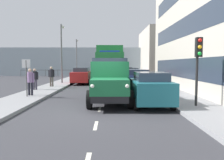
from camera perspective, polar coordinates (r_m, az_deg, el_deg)
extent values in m
plane|color=#38383D|center=(18.01, -2.06, -2.56)|extent=(80.00, 80.00, 0.00)
cube|color=gray|center=(18.47, 12.59, -2.26)|extent=(2.39, 36.28, 0.15)
cube|color=gray|center=(18.72, -16.51, -2.24)|extent=(2.39, 36.28, 0.15)
cube|color=silver|center=(7.74, -4.25, -11.75)|extent=(0.12, 1.10, 0.01)
cube|color=silver|center=(10.37, -3.26, -7.62)|extent=(0.12, 1.10, 0.01)
cube|color=silver|center=(12.60, -2.76, -5.50)|extent=(0.12, 1.10, 0.01)
cube|color=silver|center=(14.86, -2.40, -4.00)|extent=(0.12, 1.10, 0.01)
cube|color=silver|center=(17.71, -2.09, -2.66)|extent=(0.12, 1.10, 0.01)
cube|color=silver|center=(20.43, -1.87, -1.74)|extent=(0.12, 1.10, 0.01)
cube|color=silver|center=(23.35, -1.70, -0.99)|extent=(0.12, 1.10, 0.01)
cube|color=silver|center=(26.26, -1.56, -0.41)|extent=(0.12, 1.10, 0.01)
cube|color=silver|center=(29.16, -1.45, 0.06)|extent=(0.12, 1.10, 0.01)
cube|color=silver|center=(31.81, -1.37, 0.41)|extent=(0.12, 1.10, 0.01)
cube|color=#2D3847|center=(17.27, 17.76, 2.94)|extent=(0.08, 16.42, 1.40)
cube|color=#2D3847|center=(17.47, 17.98, 12.82)|extent=(0.08, 16.42, 1.40)
cube|color=beige|center=(36.82, 13.96, 6.68)|extent=(7.49, 11.21, 7.54)
cube|color=#84939E|center=(39.02, -1.21, 4.79)|extent=(80.00, 0.80, 5.00)
cylinder|color=#4C5156|center=(37.94, 20.39, 1.67)|extent=(0.08, 0.08, 1.20)
cylinder|color=#4C5156|center=(37.27, 17.51, 1.69)|extent=(0.08, 0.08, 1.20)
cylinder|color=#4C5156|center=(36.70, 14.54, 1.72)|extent=(0.08, 0.08, 1.20)
cylinder|color=#4C5156|center=(36.24, 11.48, 1.74)|extent=(0.08, 0.08, 1.20)
cylinder|color=#4C5156|center=(35.88, 8.35, 1.75)|extent=(0.08, 0.08, 1.20)
cylinder|color=#4C5156|center=(35.62, 5.17, 1.77)|extent=(0.08, 0.08, 1.20)
cylinder|color=#4C5156|center=(35.48, 1.95, 1.77)|extent=(0.08, 0.08, 1.20)
cylinder|color=#4C5156|center=(35.46, -1.28, 1.77)|extent=(0.08, 0.08, 1.20)
cylinder|color=#4C5156|center=(35.54, -4.51, 1.76)|extent=(0.08, 0.08, 1.20)
cylinder|color=#4C5156|center=(35.74, -7.71, 1.75)|extent=(0.08, 0.08, 1.20)
cylinder|color=#4C5156|center=(36.04, -10.86, 1.73)|extent=(0.08, 0.08, 1.20)
cylinder|color=#4C5156|center=(36.46, -13.96, 1.71)|extent=(0.08, 0.08, 1.20)
cylinder|color=#4C5156|center=(36.97, -16.98, 1.69)|extent=(0.08, 0.08, 1.20)
cylinder|color=#4C5156|center=(37.59, -19.90, 1.66)|extent=(0.08, 0.08, 1.20)
cylinder|color=#4C5156|center=(38.30, -22.72, 1.63)|extent=(0.08, 0.08, 1.20)
cube|color=#4C5156|center=(35.44, -1.28, 2.61)|extent=(28.00, 0.08, 0.08)
cube|color=black|center=(12.03, -0.56, -3.08)|extent=(1.64, 5.60, 0.30)
cube|color=#196038|center=(10.14, -0.58, -1.62)|extent=(1.72, 1.90, 0.70)
cube|color=silver|center=(9.25, -0.59, -2.37)|extent=(1.16, 0.08, 0.56)
sphere|color=white|center=(9.26, 3.96, -1.56)|extent=(0.20, 0.20, 0.20)
sphere|color=white|center=(9.27, -5.14, -1.57)|extent=(0.20, 0.20, 0.20)
cube|color=#196038|center=(11.61, -0.57, 1.97)|extent=(1.93, 1.34, 1.15)
cube|color=#2D3847|center=(11.60, -0.57, 4.32)|extent=(1.78, 1.23, 0.56)
cube|color=#2D2319|center=(13.34, -0.55, -1.37)|extent=(2.10, 2.80, 0.16)
cube|color=black|center=(13.35, 3.78, 0.01)|extent=(0.08, 2.80, 0.56)
cube|color=black|center=(13.35, -4.88, 0.00)|extent=(0.08, 2.80, 0.56)
cylinder|color=black|center=(10.43, 4.76, -5.06)|extent=(0.24, 0.90, 0.90)
cylinder|color=black|center=(10.44, -5.90, -5.07)|extent=(0.24, 0.90, 0.90)
cylinder|color=black|center=(13.61, 3.53, -2.87)|extent=(0.24, 0.90, 0.90)
cylinder|color=black|center=(13.61, -4.62, -2.88)|extent=(0.24, 0.90, 0.90)
cube|color=#1E7033|center=(19.32, -0.62, 3.31)|extent=(2.40, 2.21, 2.60)
cube|color=#2D3847|center=(19.32, -0.62, 5.01)|extent=(2.20, 2.04, 0.80)
cube|color=#1933B2|center=(19.34, -0.62, 7.46)|extent=(1.75, 0.20, 0.16)
cube|color=#1E7033|center=(23.31, -0.60, 4.83)|extent=(2.50, 5.95, 3.00)
cube|color=black|center=(22.42, -0.60, 0.58)|extent=(2.00, 8.07, 0.36)
cylinder|color=black|center=(19.50, 2.76, -0.51)|extent=(0.28, 1.04, 1.04)
cylinder|color=black|center=(19.50, -4.00, -0.51)|extent=(0.28, 1.04, 1.04)
cylinder|color=black|center=(23.09, 2.26, 0.24)|extent=(0.28, 1.04, 1.04)
cylinder|color=black|center=(23.10, -3.45, 0.23)|extent=(0.28, 1.04, 1.04)
cylinder|color=black|center=(25.21, 2.03, 0.58)|extent=(0.28, 1.04, 1.04)
cylinder|color=black|center=(25.22, -3.20, 0.57)|extent=(0.28, 1.04, 1.04)
cube|color=#1E6670|center=(11.32, 9.83, -2.59)|extent=(1.78, 3.96, 1.00)
cube|color=#2D3847|center=(11.06, 10.06, 0.94)|extent=(1.46, 2.18, 0.42)
cylinder|color=black|center=(12.48, 4.95, -4.23)|extent=(0.18, 0.60, 0.60)
cylinder|color=black|center=(12.75, 12.57, -4.13)|extent=(0.18, 0.60, 0.60)
cylinder|color=black|center=(10.07, 6.28, -6.28)|extent=(0.18, 0.60, 0.60)
cylinder|color=black|center=(10.40, 15.63, -6.07)|extent=(0.18, 0.60, 0.60)
cube|color=navy|center=(16.77, 6.46, -0.35)|extent=(1.74, 4.25, 1.00)
cube|color=#2D3847|center=(16.53, 6.56, 2.05)|extent=(1.43, 2.34, 0.42)
cylinder|color=black|center=(18.04, 3.33, -1.60)|extent=(0.18, 0.60, 0.60)
cylinder|color=black|center=(18.23, 8.53, -1.58)|extent=(0.18, 0.60, 0.60)
cylinder|color=black|center=(15.43, 3.98, -2.59)|extent=(0.18, 0.60, 0.60)
cylinder|color=black|center=(15.64, 10.04, -2.55)|extent=(0.18, 0.60, 0.60)
cube|color=#B7BABF|center=(22.45, 4.70, 0.83)|extent=(1.69, 4.54, 1.00)
cube|color=#2D3847|center=(22.22, 4.76, 2.62)|extent=(1.39, 2.50, 0.42)
cylinder|color=black|center=(23.83, 2.46, -0.17)|extent=(0.18, 0.60, 0.60)
cylinder|color=black|center=(23.97, 6.30, -0.17)|extent=(0.18, 0.60, 0.60)
cylinder|color=black|center=(21.03, 2.85, -0.76)|extent=(0.18, 0.60, 0.60)
cylinder|color=black|center=(21.18, 7.20, -0.75)|extent=(0.18, 0.60, 0.60)
cube|color=maroon|center=(28.42, 3.61, 1.55)|extent=(1.70, 4.30, 1.00)
cube|color=#2D3847|center=(28.20, 3.65, 2.97)|extent=(1.39, 2.36, 0.42)
cylinder|color=black|center=(29.73, 1.87, 0.71)|extent=(0.18, 0.60, 0.60)
cylinder|color=black|center=(29.84, 4.97, 0.71)|extent=(0.18, 0.60, 0.60)
cylinder|color=black|center=(27.08, 2.10, 0.36)|extent=(0.18, 0.60, 0.60)
cylinder|color=black|center=(27.20, 5.50, 0.36)|extent=(0.18, 0.60, 0.60)
cube|color=#B21E1E|center=(23.19, -7.96, 0.91)|extent=(1.77, 4.09, 1.00)
cube|color=#2D3847|center=(23.36, -7.91, 2.68)|extent=(1.45, 2.25, 0.42)
cylinder|color=black|center=(21.88, -6.19, -0.59)|extent=(0.18, 0.60, 0.60)
cylinder|color=black|center=(22.11, -10.54, -0.58)|extent=(0.18, 0.60, 0.60)
cylinder|color=black|center=(24.39, -5.60, -0.08)|extent=(0.18, 0.60, 0.60)
cylinder|color=black|center=(24.60, -9.51, -0.09)|extent=(0.18, 0.60, 0.60)
cylinder|color=black|center=(14.67, -20.19, -2.18)|extent=(0.14, 0.14, 0.82)
cylinder|color=black|center=(14.73, -20.85, -2.17)|extent=(0.14, 0.14, 0.82)
cylinder|color=gray|center=(14.64, -20.59, 0.68)|extent=(0.34, 0.34, 0.65)
cylinder|color=gray|center=(14.57, -19.78, 0.56)|extent=(0.09, 0.09, 0.60)
cylinder|color=gray|center=(14.72, -21.40, 0.55)|extent=(0.09, 0.09, 0.60)
sphere|color=tan|center=(14.62, -20.64, 2.39)|extent=(0.22, 0.22, 0.22)
cylinder|color=#383342|center=(17.69, -19.19, -1.15)|extent=(0.14, 0.14, 0.79)
cylinder|color=#383342|center=(17.75, -19.74, -1.15)|extent=(0.14, 0.14, 0.79)
cylinder|color=black|center=(17.67, -19.52, 1.13)|extent=(0.34, 0.34, 0.62)
cylinder|color=black|center=(17.60, -18.85, 1.03)|extent=(0.09, 0.09, 0.57)
cylinder|color=black|center=(17.74, -20.19, 1.02)|extent=(0.09, 0.09, 0.57)
sphere|color=tan|center=(17.65, -19.56, 2.48)|extent=(0.21, 0.21, 0.21)
cylinder|color=#4C473D|center=(19.85, -15.25, -0.42)|extent=(0.14, 0.14, 0.84)
cylinder|color=#4C473D|center=(19.90, -15.75, -0.42)|extent=(0.14, 0.14, 0.84)
cylinder|color=black|center=(19.83, -15.55, 1.75)|extent=(0.34, 0.34, 0.67)
cylinder|color=black|center=(19.78, -14.93, 1.66)|extent=(0.09, 0.09, 0.61)
cylinder|color=black|center=(19.89, -16.16, 1.65)|extent=(0.09, 0.09, 0.61)
sphere|color=tan|center=(19.82, -15.57, 3.04)|extent=(0.23, 0.23, 0.23)
cylinder|color=black|center=(11.03, 21.28, 1.95)|extent=(0.12, 0.12, 3.20)
cube|color=black|center=(10.92, 21.72, 7.96)|extent=(0.28, 0.24, 0.90)
sphere|color=red|center=(10.83, 22.00, 9.58)|extent=(0.18, 0.18, 0.18)
sphere|color=orange|center=(10.81, 21.96, 8.00)|extent=(0.18, 0.18, 0.18)
sphere|color=green|center=(10.79, 21.91, 6.41)|extent=(0.18, 0.18, 0.18)
cylinder|color=#59595B|center=(23.53, -13.06, 6.72)|extent=(0.16, 0.16, 6.08)
cylinder|color=#59595B|center=(24.28, -12.94, 13.62)|extent=(0.10, 0.90, 0.10)
sphere|color=silver|center=(24.71, -12.71, 13.35)|extent=(0.32, 0.32, 0.32)
cylinder|color=#59595B|center=(34.99, -9.24, 5.72)|extent=(0.16, 0.16, 5.83)
cylinder|color=#59595B|center=(35.62, -9.18, 10.23)|extent=(0.10, 0.90, 0.10)
sphere|color=silver|center=(36.05, -9.07, 10.08)|extent=(0.32, 0.32, 0.32)
cylinder|color=#4C4C4C|center=(14.18, -21.43, 0.38)|extent=(0.07, 0.07, 2.20)
cube|color=silver|center=(14.16, -21.53, 4.01)|extent=(0.50, 0.04, 0.50)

